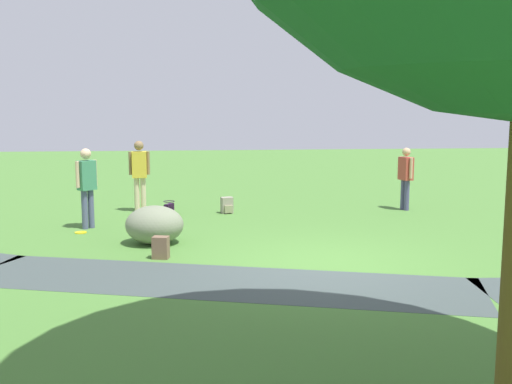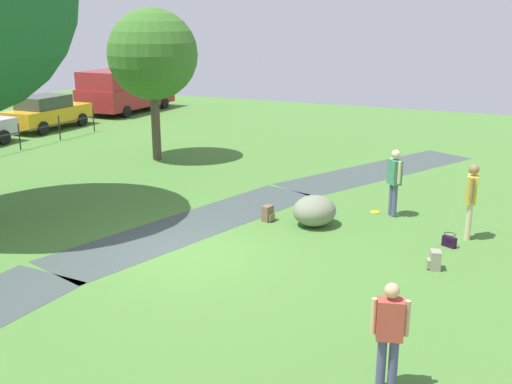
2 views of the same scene
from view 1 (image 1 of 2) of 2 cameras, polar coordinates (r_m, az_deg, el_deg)
name	(u,v)px [view 1 (image 1 of 2)]	position (r m, az deg, el deg)	size (l,w,h in m)	color
ground_plane	(325,264)	(10.96, 6.24, -6.53)	(48.00, 48.00, 0.00)	#487832
footpath_segment_mid	(220,282)	(9.92, -3.31, -8.10)	(8.20, 3.95, 0.01)	#3C4745
lawn_boulder	(155,225)	(12.50, -9.18, -2.95)	(1.30, 1.23, 0.75)	gray
woman_with_handbag	(139,171)	(15.96, -10.51, 1.93)	(0.52, 0.26, 1.78)	beige
man_near_boulder	(87,182)	(14.15, -15.08, 0.87)	(0.43, 0.42, 1.76)	#4D5576
passerby_on_path	(406,174)	(16.41, 13.40, 1.57)	(0.33, 0.50, 1.59)	#4B4972
handbag_on_grass	(169,208)	(15.73, -7.88, -1.43)	(0.36, 0.36, 0.31)	black
backpack_by_boulder	(161,248)	(11.38, -8.61, -5.02)	(0.32, 0.31, 0.40)	brown
spare_backpack_on_lawn	(227,205)	(15.62, -2.64, -1.23)	(0.32, 0.31, 0.40)	gray
frisbee_on_grass	(81,232)	(13.88, -15.59, -3.55)	(0.25, 0.25, 0.02)	yellow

